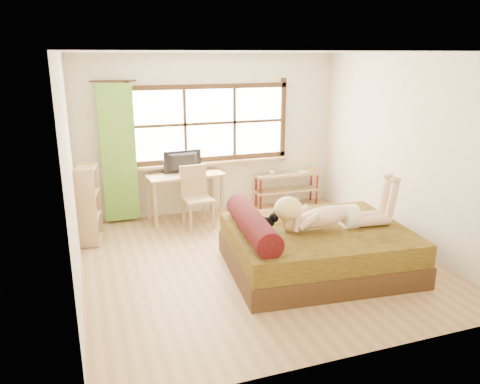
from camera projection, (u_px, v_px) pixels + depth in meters
name	position (u px, v px, depth m)	size (l,w,h in m)	color
floor	(257.00, 260.00, 6.32)	(4.50, 4.50, 0.00)	#9E754C
ceiling	(259.00, 52.00, 5.56)	(4.50, 4.50, 0.00)	white
wall_back	(210.00, 135.00, 7.98)	(4.50, 4.50, 0.00)	silver
wall_front	(355.00, 219.00, 3.90)	(4.50, 4.50, 0.00)	silver
wall_left	(71.00, 177.00, 5.23)	(4.50, 4.50, 0.00)	silver
wall_right	(405.00, 151.00, 6.65)	(4.50, 4.50, 0.00)	silver
window	(210.00, 126.00, 7.91)	(2.80, 0.16, 1.46)	#FFEDBF
curtain	(118.00, 154.00, 7.44)	(0.55, 0.10, 2.20)	#488524
bed	(313.00, 247.00, 5.99)	(2.40, 1.99, 0.85)	#321A0F
woman	(332.00, 202.00, 5.84)	(1.57, 0.45, 0.67)	#DFAE90
kitten	(263.00, 222.00, 5.76)	(0.34, 0.13, 0.27)	black
desk	(185.00, 180.00, 7.73)	(1.29, 0.68, 0.78)	tan
monitor	(184.00, 162.00, 7.69)	(0.64, 0.08, 0.37)	black
chair	(196.00, 193.00, 7.47)	(0.47, 0.47, 0.98)	tan
pipe_shelf	(288.00, 182.00, 8.51)	(1.21, 0.33, 0.68)	tan
cup	(272.00, 172.00, 8.36)	(0.11, 0.11, 0.09)	gray
book	(297.00, 172.00, 8.52)	(0.18, 0.25, 0.02)	gray
bookshelf	(88.00, 205.00, 6.77)	(0.36, 0.54, 1.14)	tan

